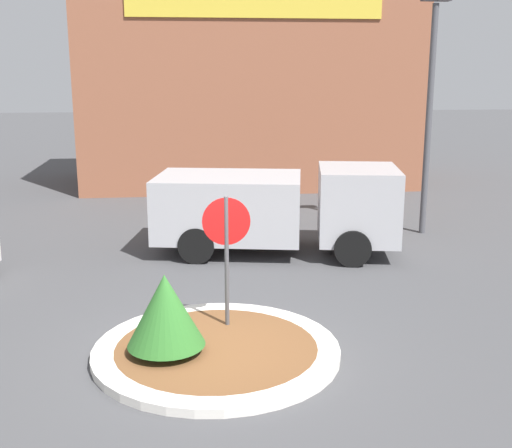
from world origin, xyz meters
The scene contains 7 objects.
ground_plane centered at (0.00, 0.00, 0.00)m, with size 120.00×120.00×0.00m, color #474749.
traffic_island centered at (0.00, 0.00, 0.07)m, with size 3.72×3.72×0.13m.
stop_sign centered at (0.22, 0.84, 1.58)m, with size 0.77×0.07×2.27m.
island_shrub centered at (-0.74, -0.12, 0.79)m, with size 1.15×1.15×1.20m.
utility_truck centered at (1.68, 5.54, 1.10)m, with size 5.86×3.20×2.02m.
storefront_building centered at (1.98, 15.71, 3.56)m, with size 11.97×6.07×7.11m.
light_pole centered at (5.78, 6.91, 3.57)m, with size 0.70×0.30×6.04m.
Camera 1 is at (-0.39, -8.98, 4.17)m, focal length 45.00 mm.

